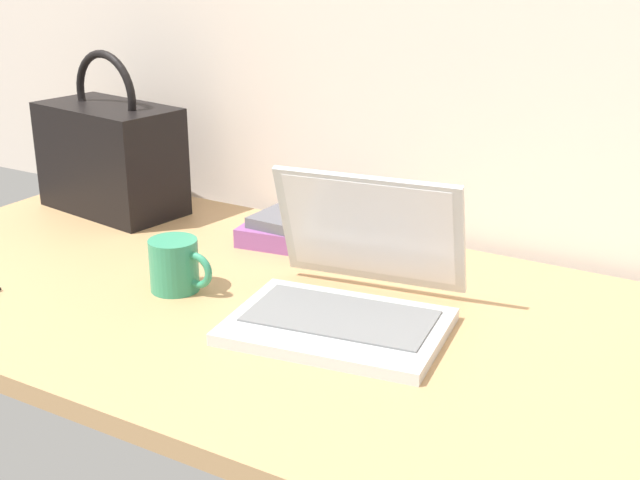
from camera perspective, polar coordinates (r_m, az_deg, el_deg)
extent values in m
cube|color=tan|center=(1.34, -1.99, -5.01)|extent=(1.60, 0.76, 0.03)
cube|color=silver|center=(1.25, 1.14, -5.80)|extent=(0.34, 0.26, 0.02)
cube|color=slate|center=(1.26, 1.39, -5.09)|extent=(0.29, 0.18, 0.00)
cube|color=silver|center=(1.34, 3.37, 0.70)|extent=(0.31, 0.12, 0.19)
cube|color=white|center=(1.33, 3.29, 0.70)|extent=(0.28, 0.10, 0.17)
cylinder|color=#338C66|center=(1.40, -9.73, -1.65)|extent=(0.08, 0.08, 0.09)
torus|color=#338C66|center=(1.37, -8.25, -2.02)|extent=(0.06, 0.01, 0.06)
cylinder|color=brown|center=(1.39, -9.81, -0.23)|extent=(0.07, 0.07, 0.00)
cube|color=black|center=(1.82, -13.79, 5.32)|extent=(0.32, 0.20, 0.22)
torus|color=black|center=(1.79, -14.13, 9.35)|extent=(0.18, 0.04, 0.18)
cube|color=#8C4C8C|center=(1.59, -1.39, 0.38)|extent=(0.22, 0.17, 0.04)
cube|color=#595960|center=(1.58, -1.40, 1.32)|extent=(0.16, 0.14, 0.02)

